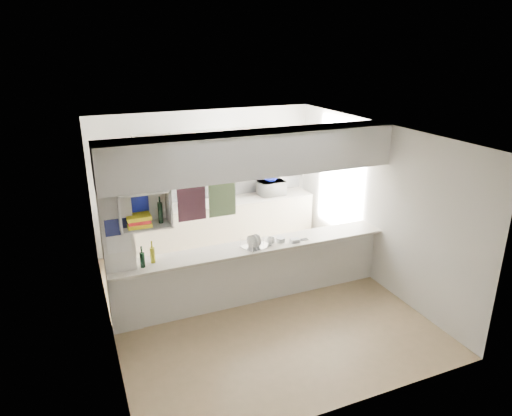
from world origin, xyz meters
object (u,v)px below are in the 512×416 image
dish_rack (256,242)px  wine_bottles (148,257)px  bowl (270,179)px  microwave (272,188)px

dish_rack → wine_bottles: bearing=161.4°
bowl → wine_bottles: bearing=-142.3°
microwave → dish_rack: microwave is taller
bowl → dish_rack: (-1.20, -2.16, -0.23)m
microwave → bowl: bowl is taller
dish_rack → wine_bottles: 1.56m
microwave → dish_rack: bearing=58.1°
microwave → bowl: (-0.04, 0.02, 0.17)m
wine_bottles → dish_rack: bearing=-1.2°
bowl → dish_rack: bowl is taller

